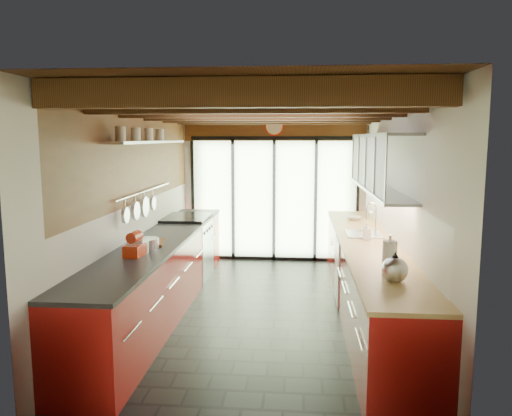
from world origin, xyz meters
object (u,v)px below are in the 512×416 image
Objects in this scene: paper_towel at (390,257)px; bowl at (354,218)px; stand_mixer at (136,246)px; soap_bottle at (367,231)px; kettle at (395,268)px.

paper_towel is 1.63× the size of bowl.
stand_mixer is 1.45× the size of soap_bottle.
kettle reaches higher than bowl.
bowl is (0.00, 1.49, -0.08)m from soap_bottle.
soap_bottle is at bearing 90.00° from paper_towel.
paper_towel is at bearing -90.00° from soap_bottle.
stand_mixer is 2.65m from kettle.
stand_mixer is 3.60m from bowl.
soap_bottle is at bearing 22.77° from stand_mixer.
bowl is (0.00, 3.03, -0.12)m from paper_towel.
stand_mixer is at bearing 163.79° from kettle.
stand_mixer is at bearing -134.84° from bowl.
kettle is 1.80m from soap_bottle.
paper_towel is 3.03m from bowl.
bowl is (0.00, 3.29, -0.09)m from kettle.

